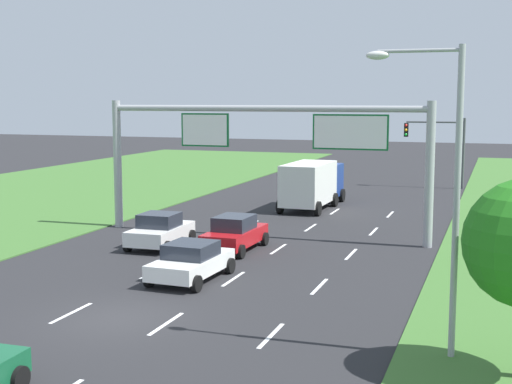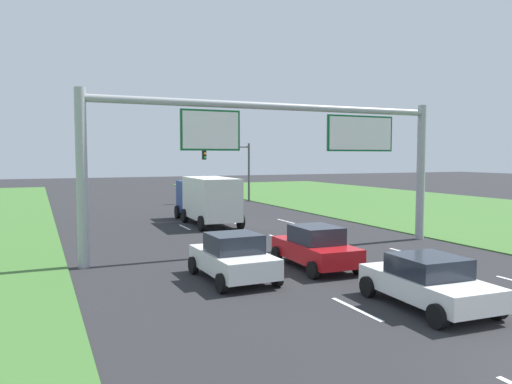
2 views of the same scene
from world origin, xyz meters
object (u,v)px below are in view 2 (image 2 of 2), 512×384
car_mid_lane (233,257)px  sign_gantry (283,145)px  box_truck (207,198)px  traffic_light_mast (230,161)px  car_lead_silver (315,247)px  car_far_ahead (428,281)px

car_mid_lane → sign_gantry: bearing=44.4°
sign_gantry → box_truck: bearing=91.7°
sign_gantry → traffic_light_mast: 24.75m
box_truck → traffic_light_mast: traffic_light_mast is taller
car_lead_silver → car_far_ahead: size_ratio=1.00×
car_lead_silver → sign_gantry: (0.45, 3.68, 4.07)m
car_lead_silver → car_mid_lane: bearing=-170.8°
car_far_ahead → traffic_light_mast: (6.58, 33.29, 3.10)m
car_lead_silver → traffic_light_mast: bearing=77.4°
car_far_ahead → box_truck: bearing=93.1°
car_mid_lane → sign_gantry: size_ratio=0.23×
sign_gantry → car_mid_lane: bearing=-134.4°
car_lead_silver → car_far_ahead: (0.35, -5.75, -0.06)m
car_far_ahead → box_truck: (-0.20, 19.72, 0.89)m
box_truck → sign_gantry: bearing=-86.7°
car_lead_silver → car_mid_lane: car_mid_lane is taller
car_mid_lane → box_truck: size_ratio=0.53×
car_far_ahead → box_truck: box_truck is taller
car_mid_lane → car_lead_silver: bearing=6.5°
car_lead_silver → car_mid_lane: 3.67m
car_far_ahead → sign_gantry: bearing=91.9°
car_mid_lane → box_truck: 14.98m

